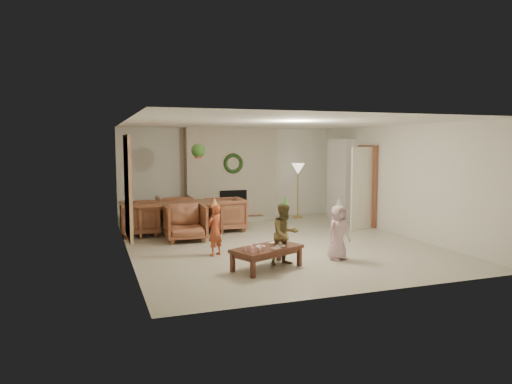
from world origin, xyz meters
name	(u,v)px	position (x,y,z in m)	size (l,w,h in m)	color
floor	(276,243)	(0.00, 0.00, 0.00)	(7.00, 7.00, 0.00)	#B7B29E
ceiling	(276,123)	(0.00, 0.00, 2.50)	(7.00, 7.00, 0.00)	white
wall_back	(229,174)	(0.00, 3.50, 1.25)	(7.00, 7.00, 0.00)	silver
wall_front	(371,204)	(0.00, -3.50, 1.25)	(7.00, 7.00, 0.00)	silver
wall_left	(127,188)	(-3.00, 0.00, 1.25)	(7.00, 7.00, 0.00)	silver
wall_right	(398,180)	(3.00, 0.00, 1.25)	(7.00, 7.00, 0.00)	silver
fireplace_mass	(231,174)	(0.00, 3.30, 1.25)	(2.50, 0.40, 2.50)	#4C2314
fireplace_hearth	(235,219)	(0.00, 2.95, 0.06)	(1.60, 0.30, 0.12)	brown
fireplace_firebox	(233,204)	(0.00, 3.12, 0.45)	(0.75, 0.12, 0.75)	black
fireplace_wreath	(233,163)	(0.00, 3.07, 1.55)	(0.54, 0.54, 0.10)	#183714
floor_lamp_base	(298,217)	(1.87, 3.00, 0.02)	(0.29, 0.29, 0.03)	gold
floor_lamp_post	(298,192)	(1.87, 3.00, 0.71)	(0.03, 0.03, 1.38)	gold
floor_lamp_shade	(298,169)	(1.87, 3.00, 1.38)	(0.37, 0.37, 0.31)	beige
bookshelf_carcass	(341,180)	(2.84, 2.30, 1.10)	(0.30, 1.00, 2.20)	white
bookshelf_shelf_a	(340,203)	(2.82, 2.30, 0.45)	(0.30, 0.92, 0.03)	white
bookshelf_shelf_b	(340,189)	(2.82, 2.30, 0.85)	(0.30, 0.92, 0.03)	white
bookshelf_shelf_c	(340,174)	(2.82, 2.30, 1.25)	(0.30, 0.92, 0.03)	white
bookshelf_shelf_d	(341,159)	(2.82, 2.30, 1.65)	(0.30, 0.92, 0.03)	white
books_row_lower	(342,199)	(2.80, 2.15, 0.59)	(0.20, 0.40, 0.24)	#B4212C
books_row_mid	(339,183)	(2.80, 2.35, 0.99)	(0.20, 0.44, 0.24)	#295697
books_row_upper	(342,170)	(2.80, 2.20, 1.38)	(0.20, 0.36, 0.22)	#A66D23
door_frame	(367,186)	(2.96, 1.20, 1.02)	(0.05, 0.86, 2.04)	brown
door_leaf	(362,188)	(2.58, 0.82, 1.00)	(0.05, 0.80, 2.00)	beige
curtain_panel	(128,187)	(-2.96, 0.20, 1.25)	(0.06, 1.20, 2.00)	beige
dining_table	(179,218)	(-1.71, 1.77, 0.36)	(2.03, 1.13, 0.71)	brown
dining_chair_near	(185,222)	(-1.74, 0.88, 0.39)	(0.84, 0.87, 0.79)	brown
dining_chair_far	(174,211)	(-1.67, 2.66, 0.39)	(0.84, 0.87, 0.79)	brown
dining_chair_left	(140,218)	(-2.60, 1.81, 0.39)	(0.84, 0.87, 0.79)	brown
dining_chair_right	(226,214)	(-0.59, 1.73, 0.39)	(0.84, 0.87, 0.79)	brown
hanging_plant_cord	(198,140)	(-1.30, 1.50, 2.15)	(0.01, 0.01, 0.70)	tan
hanging_plant_pot	(198,156)	(-1.30, 1.50, 1.80)	(0.16, 0.16, 0.12)	#953B30
hanging_plant_foliage	(198,151)	(-1.30, 1.50, 1.92)	(0.32, 0.32, 0.32)	#244C19
coffee_table_top	(267,249)	(-0.90, -1.84, 0.34)	(1.19, 0.60, 0.06)	#562C1C
coffee_table_apron	(267,252)	(-0.90, -1.84, 0.28)	(1.10, 0.51, 0.07)	#562C1C
coffee_leg_fl	(253,268)	(-1.30, -2.28, 0.16)	(0.06, 0.06, 0.31)	#562C1C
coffee_leg_fr	(299,257)	(-0.31, -1.85, 0.16)	(0.06, 0.06, 0.31)	#562C1C
coffee_leg_bl	(233,262)	(-1.50, -1.84, 0.16)	(0.06, 0.06, 0.31)	#562C1C
coffee_leg_br	(279,252)	(-0.50, -1.40, 0.16)	(0.06, 0.06, 0.31)	#562C1C
cup_a	(252,250)	(-1.27, -2.15, 0.41)	(0.06, 0.06, 0.08)	white
cup_b	(244,248)	(-1.34, -1.99, 0.41)	(0.06, 0.06, 0.08)	white
cup_c	(259,250)	(-1.15, -2.15, 0.41)	(0.06, 0.06, 0.08)	white
cup_d	(251,248)	(-1.22, -1.98, 0.41)	(0.06, 0.06, 0.08)	white
cup_e	(262,248)	(-1.06, -2.03, 0.41)	(0.06, 0.06, 0.08)	white
cup_f	(254,246)	(-1.13, -1.86, 0.41)	(0.06, 0.06, 0.08)	white
plate_a	(260,246)	(-0.99, -1.76, 0.37)	(0.17, 0.17, 0.01)	white
plate_b	(280,246)	(-0.66, -1.83, 0.37)	(0.17, 0.17, 0.01)	white
plate_c	(280,242)	(-0.56, -1.59, 0.37)	(0.17, 0.17, 0.01)	white
food_scoop	(280,244)	(-0.66, -1.83, 0.41)	(0.06, 0.06, 0.06)	tan
napkin_left	(276,248)	(-0.79, -1.97, 0.37)	(0.14, 0.14, 0.01)	#E1A6B0
napkin_right	(273,243)	(-0.68, -1.56, 0.37)	(0.14, 0.14, 0.01)	#E1A6B0
child_red	(215,230)	(-1.48, -0.65, 0.48)	(0.35, 0.23, 0.96)	#A33F23
party_hat_red	(215,202)	(-1.48, -0.65, 1.00)	(0.13, 0.13, 0.18)	#F7E352
child_plaid	(285,234)	(-0.52, -1.71, 0.54)	(0.52, 0.41, 1.07)	brown
party_hat_plaid	(285,201)	(-0.52, -1.71, 1.11)	(0.13, 0.13, 0.18)	#61C654
child_pink	(338,232)	(0.53, -1.68, 0.49)	(0.48, 0.31, 0.99)	#D0A6B1
party_hat_pink	(339,203)	(0.53, -1.68, 1.03)	(0.13, 0.13, 0.18)	silver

